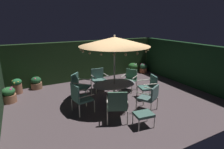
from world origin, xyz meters
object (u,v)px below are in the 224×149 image
at_px(patio_chair_northeast, 79,84).
at_px(patio_chair_southwest, 149,85).
at_px(patio_chair_north, 99,78).
at_px(patio_chair_southeast, 117,104).
at_px(patio_chair_south, 150,96).
at_px(potted_plant_back_right, 9,95).
at_px(ottoman_footrest, 144,115).
at_px(potted_plant_left_far, 17,86).
at_px(potted_plant_front_corner, 143,68).
at_px(potted_plant_right_near, 36,83).
at_px(patio_umbrella, 114,42).
at_px(patio_chair_west, 130,78).
at_px(patio_chair_east, 80,97).
at_px(patio_dining_table, 114,87).
at_px(potted_plant_left_near, 133,69).

xyz_separation_m(patio_chair_northeast, patio_chair_southwest, (2.49, -1.32, -0.04)).
xyz_separation_m(patio_chair_north, patio_chair_southeast, (-0.62, -2.79, 0.05)).
bearing_deg(patio_chair_south, potted_plant_back_right, 144.22).
height_order(patio_chair_southwest, potted_plant_back_right, patio_chair_southwest).
distance_m(ottoman_footrest, potted_plant_left_far, 5.60).
distance_m(potted_plant_front_corner, potted_plant_right_near, 6.02).
relative_size(patio_umbrella, patio_chair_south, 2.70).
bearing_deg(patio_chair_west, patio_chair_southwest, -79.74).
bearing_deg(ottoman_footrest, patio_chair_west, 64.79).
height_order(patio_chair_northeast, ottoman_footrest, patio_chair_northeast).
distance_m(potted_plant_back_right, potted_plant_front_corner, 7.17).
bearing_deg(patio_chair_northeast, patio_chair_east, -106.89).
bearing_deg(patio_chair_southwest, patio_chair_east, 178.27).
distance_m(patio_chair_southeast, patio_chair_west, 2.81).
distance_m(patio_dining_table, potted_plant_front_corner, 4.49).
relative_size(patio_dining_table, patio_chair_east, 1.62).
distance_m(patio_chair_northeast, patio_chair_southwest, 2.82).
bearing_deg(potted_plant_left_near, patio_chair_west, -127.03).
height_order(patio_umbrella, patio_chair_southeast, patio_umbrella).
xyz_separation_m(patio_chair_west, potted_plant_front_corner, (2.28, 2.01, -0.25)).
distance_m(patio_chair_northeast, patio_chair_south, 2.87).
distance_m(patio_chair_south, ottoman_footrest, 1.00).
bearing_deg(potted_plant_left_far, patio_chair_northeast, -36.78).
relative_size(patio_dining_table, potted_plant_front_corner, 3.02).
distance_m(potted_plant_left_near, potted_plant_left_far, 5.90).
bearing_deg(patio_umbrella, patio_dining_table, 86.17).
distance_m(patio_dining_table, patio_chair_west, 1.45).
xyz_separation_m(potted_plant_back_right, potted_plant_left_near, (6.20, 0.81, 0.10)).
xyz_separation_m(potted_plant_back_right, potted_plant_right_near, (1.08, 1.08, -0.03)).
height_order(patio_dining_table, potted_plant_left_near, patio_dining_table).
relative_size(patio_umbrella, patio_chair_east, 2.46).
xyz_separation_m(patio_umbrella, potted_plant_back_right, (-3.60, 1.82, -2.01)).
relative_size(patio_chair_north, potted_plant_right_near, 1.69).
bearing_deg(patio_chair_southwest, potted_plant_left_far, 147.69).
bearing_deg(patio_chair_southwest, patio_chair_west, 100.26).
height_order(patio_chair_north, patio_chair_east, patio_chair_east).
bearing_deg(patio_chair_northeast, patio_chair_southeast, -79.05).
bearing_deg(patio_chair_west, potted_plant_left_far, 157.49).
xyz_separation_m(patio_chair_east, patio_chair_southwest, (2.86, -0.09, -0.06)).
height_order(potted_plant_back_right, potted_plant_left_near, potted_plant_left_near).
distance_m(patio_chair_south, patio_chair_west, 2.13).
distance_m(patio_chair_south, potted_plant_left_near, 4.35).
bearing_deg(potted_plant_front_corner, potted_plant_left_near, -169.34).
height_order(patio_chair_south, potted_plant_back_right, patio_chair_south).
relative_size(patio_chair_southwest, potted_plant_left_far, 1.41).
bearing_deg(patio_chair_west, potted_plant_front_corner, 41.34).
bearing_deg(patio_umbrella, ottoman_footrest, -91.59).
bearing_deg(potted_plant_right_near, potted_plant_front_corner, -1.05).
bearing_deg(patio_chair_east, patio_dining_table, 9.30).
bearing_deg(patio_chair_north, patio_chair_northeast, -156.59).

